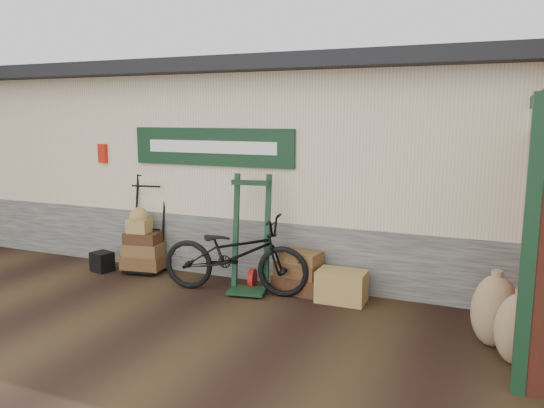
{
  "coord_description": "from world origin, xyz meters",
  "views": [
    {
      "loc": [
        3.55,
        -5.83,
        2.41
      ],
      "look_at": [
        0.69,
        0.9,
        1.18
      ],
      "focal_mm": 35.0,
      "sensor_mm": 36.0,
      "label": 1
    }
  ],
  "objects_px": {
    "bicycle": "(235,250)",
    "porter_trolley": "(147,222)",
    "green_barrow": "(250,234)",
    "wicker_hamper": "(342,286)",
    "black_trunk": "(102,262)",
    "suitcase_stack": "(299,271)"
  },
  "relations": [
    {
      "from": "porter_trolley",
      "to": "suitcase_stack",
      "type": "relative_size",
      "value": 2.29
    },
    {
      "from": "suitcase_stack",
      "to": "wicker_hamper",
      "type": "xyz_separation_m",
      "value": [
        0.65,
        -0.14,
        -0.09
      ]
    },
    {
      "from": "green_barrow",
      "to": "bicycle",
      "type": "distance_m",
      "value": 0.3
    },
    {
      "from": "bicycle",
      "to": "wicker_hamper",
      "type": "bearing_deg",
      "value": -90.08
    },
    {
      "from": "porter_trolley",
      "to": "suitcase_stack",
      "type": "distance_m",
      "value": 2.59
    },
    {
      "from": "wicker_hamper",
      "to": "black_trunk",
      "type": "height_order",
      "value": "wicker_hamper"
    },
    {
      "from": "porter_trolley",
      "to": "green_barrow",
      "type": "bearing_deg",
      "value": -17.78
    },
    {
      "from": "porter_trolley",
      "to": "suitcase_stack",
      "type": "height_order",
      "value": "porter_trolley"
    },
    {
      "from": "bicycle",
      "to": "porter_trolley",
      "type": "bearing_deg",
      "value": 67.45
    },
    {
      "from": "black_trunk",
      "to": "bicycle",
      "type": "xyz_separation_m",
      "value": [
        2.36,
        -0.07,
        0.45
      ]
    },
    {
      "from": "porter_trolley",
      "to": "suitcase_stack",
      "type": "xyz_separation_m",
      "value": [
        2.55,
        -0.07,
        -0.47
      ]
    },
    {
      "from": "porter_trolley",
      "to": "black_trunk",
      "type": "bearing_deg",
      "value": -158.12
    },
    {
      "from": "suitcase_stack",
      "to": "black_trunk",
      "type": "height_order",
      "value": "suitcase_stack"
    },
    {
      "from": "green_barrow",
      "to": "bicycle",
      "type": "relative_size",
      "value": 0.79
    },
    {
      "from": "green_barrow",
      "to": "black_trunk",
      "type": "height_order",
      "value": "green_barrow"
    },
    {
      "from": "suitcase_stack",
      "to": "black_trunk",
      "type": "xyz_separation_m",
      "value": [
        -3.16,
        -0.29,
        -0.14
      ]
    },
    {
      "from": "green_barrow",
      "to": "black_trunk",
      "type": "xyz_separation_m",
      "value": [
        -2.54,
        -0.05,
        -0.66
      ]
    },
    {
      "from": "green_barrow",
      "to": "suitcase_stack",
      "type": "bearing_deg",
      "value": 11.32
    },
    {
      "from": "black_trunk",
      "to": "bicycle",
      "type": "relative_size",
      "value": 0.15
    },
    {
      "from": "wicker_hamper",
      "to": "porter_trolley",
      "type": "bearing_deg",
      "value": 176.12
    },
    {
      "from": "porter_trolley",
      "to": "wicker_hamper",
      "type": "height_order",
      "value": "porter_trolley"
    },
    {
      "from": "suitcase_stack",
      "to": "black_trunk",
      "type": "bearing_deg",
      "value": -174.73
    }
  ]
}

